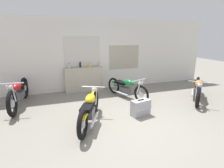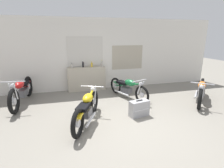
{
  "view_description": "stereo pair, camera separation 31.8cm",
  "coord_description": "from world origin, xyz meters",
  "px_view_note": "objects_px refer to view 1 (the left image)",
  "views": [
    {
      "loc": [
        -1.61,
        -3.43,
        2.15
      ],
      "look_at": [
        0.01,
        1.47,
        0.7
      ],
      "focal_mm": 28.0,
      "sensor_mm": 36.0,
      "label": 1
    },
    {
      "loc": [
        -1.31,
        -3.52,
        2.15
      ],
      "look_at": [
        0.01,
        1.47,
        0.7
      ],
      "focal_mm": 28.0,
      "sensor_mm": 36.0,
      "label": 2
    }
  ],
  "objects_px": {
    "bottle_right_center": "(99,64)",
    "motorcycle_yellow": "(90,109)",
    "bottle_left_center": "(80,64)",
    "bottle_leftmost": "(69,66)",
    "motorcycle_orange": "(198,89)",
    "motorcycle_green": "(126,87)",
    "motorcycle_red": "(19,93)",
    "bottle_center": "(89,65)",
    "hard_case_silver": "(141,108)"
  },
  "relations": [
    {
      "from": "motorcycle_orange",
      "to": "motorcycle_red",
      "type": "distance_m",
      "value": 5.85
    },
    {
      "from": "motorcycle_green",
      "to": "hard_case_silver",
      "type": "xyz_separation_m",
      "value": [
        -0.18,
        -1.43,
        -0.17
      ]
    },
    {
      "from": "motorcycle_green",
      "to": "motorcycle_orange",
      "type": "relative_size",
      "value": 1.14
    },
    {
      "from": "bottle_leftmost",
      "to": "motorcycle_orange",
      "type": "distance_m",
      "value": 4.65
    },
    {
      "from": "motorcycle_red",
      "to": "bottle_right_center",
      "type": "bearing_deg",
      "value": 17.39
    },
    {
      "from": "motorcycle_green",
      "to": "hard_case_silver",
      "type": "bearing_deg",
      "value": -97.03
    },
    {
      "from": "bottle_center",
      "to": "motorcycle_red",
      "type": "xyz_separation_m",
      "value": [
        -2.39,
        -0.85,
        -0.62
      ]
    },
    {
      "from": "motorcycle_green",
      "to": "bottle_left_center",
      "type": "bearing_deg",
      "value": 137.35
    },
    {
      "from": "motorcycle_yellow",
      "to": "bottle_left_center",
      "type": "bearing_deg",
      "value": 85.74
    },
    {
      "from": "bottle_center",
      "to": "motorcycle_red",
      "type": "height_order",
      "value": "bottle_center"
    },
    {
      "from": "bottle_center",
      "to": "motorcycle_orange",
      "type": "height_order",
      "value": "bottle_center"
    },
    {
      "from": "motorcycle_orange",
      "to": "bottle_right_center",
      "type": "bearing_deg",
      "value": 143.07
    },
    {
      "from": "motorcycle_yellow",
      "to": "motorcycle_orange",
      "type": "distance_m",
      "value": 3.88
    },
    {
      "from": "bottle_left_center",
      "to": "motorcycle_yellow",
      "type": "height_order",
      "value": "bottle_left_center"
    },
    {
      "from": "bottle_left_center",
      "to": "bottle_right_center",
      "type": "distance_m",
      "value": 0.75
    },
    {
      "from": "bottle_right_center",
      "to": "bottle_left_center",
      "type": "bearing_deg",
      "value": 176.86
    },
    {
      "from": "motorcycle_green",
      "to": "hard_case_silver",
      "type": "height_order",
      "value": "motorcycle_green"
    },
    {
      "from": "bottle_leftmost",
      "to": "motorcycle_red",
      "type": "height_order",
      "value": "bottle_leftmost"
    },
    {
      "from": "bottle_left_center",
      "to": "motorcycle_orange",
      "type": "xyz_separation_m",
      "value": [
        3.64,
        -2.21,
        -0.67
      ]
    },
    {
      "from": "bottle_center",
      "to": "motorcycle_green",
      "type": "xyz_separation_m",
      "value": [
        1.06,
        -1.21,
        -0.66
      ]
    },
    {
      "from": "motorcycle_green",
      "to": "motorcycle_orange",
      "type": "distance_m",
      "value": 2.43
    },
    {
      "from": "bottle_leftmost",
      "to": "bottle_right_center",
      "type": "xyz_separation_m",
      "value": [
        1.17,
        0.0,
        0.04
      ]
    },
    {
      "from": "bottle_right_center",
      "to": "motorcycle_orange",
      "type": "distance_m",
      "value": 3.68
    },
    {
      "from": "bottle_right_center",
      "to": "motorcycle_red",
      "type": "distance_m",
      "value": 3.01
    },
    {
      "from": "motorcycle_yellow",
      "to": "motorcycle_orange",
      "type": "height_order",
      "value": "motorcycle_yellow"
    },
    {
      "from": "motorcycle_green",
      "to": "bottle_right_center",
      "type": "bearing_deg",
      "value": 117.52
    },
    {
      "from": "bottle_center",
      "to": "bottle_leftmost",
      "type": "bearing_deg",
      "value": 177.78
    },
    {
      "from": "bottle_left_center",
      "to": "motorcycle_orange",
      "type": "distance_m",
      "value": 4.31
    },
    {
      "from": "motorcycle_orange",
      "to": "hard_case_silver",
      "type": "relative_size",
      "value": 2.82
    },
    {
      "from": "bottle_center",
      "to": "motorcycle_red",
      "type": "relative_size",
      "value": 0.1
    },
    {
      "from": "motorcycle_orange",
      "to": "bottle_leftmost",
      "type": "bearing_deg",
      "value": 151.88
    },
    {
      "from": "bottle_leftmost",
      "to": "motorcycle_orange",
      "type": "xyz_separation_m",
      "value": [
        4.06,
        -2.17,
        -0.64
      ]
    },
    {
      "from": "bottle_leftmost",
      "to": "motorcycle_red",
      "type": "xyz_separation_m",
      "value": [
        -1.64,
        -0.88,
        -0.6
      ]
    },
    {
      "from": "bottle_left_center",
      "to": "motorcycle_red",
      "type": "relative_size",
      "value": 0.11
    },
    {
      "from": "bottle_center",
      "to": "motorcycle_red",
      "type": "bearing_deg",
      "value": -160.48
    },
    {
      "from": "motorcycle_green",
      "to": "bottle_center",
      "type": "bearing_deg",
      "value": 131.36
    },
    {
      "from": "bottle_leftmost",
      "to": "motorcycle_green",
      "type": "bearing_deg",
      "value": -34.26
    },
    {
      "from": "bottle_left_center",
      "to": "motorcycle_yellow",
      "type": "distance_m",
      "value": 2.83
    },
    {
      "from": "motorcycle_orange",
      "to": "bottle_left_center",
      "type": "bearing_deg",
      "value": 148.66
    },
    {
      "from": "bottle_leftmost",
      "to": "motorcycle_yellow",
      "type": "distance_m",
      "value": 2.78
    },
    {
      "from": "motorcycle_red",
      "to": "bottle_leftmost",
      "type": "bearing_deg",
      "value": 28.16
    },
    {
      "from": "motorcycle_green",
      "to": "motorcycle_red",
      "type": "xyz_separation_m",
      "value": [
        -3.46,
        0.36,
        0.04
      ]
    },
    {
      "from": "bottle_center",
      "to": "motorcycle_orange",
      "type": "xyz_separation_m",
      "value": [
        3.31,
        -2.14,
        -0.66
      ]
    },
    {
      "from": "bottle_left_center",
      "to": "motorcycle_red",
      "type": "distance_m",
      "value": 2.35
    },
    {
      "from": "motorcycle_green",
      "to": "motorcycle_red",
      "type": "relative_size",
      "value": 0.82
    },
    {
      "from": "bottle_leftmost",
      "to": "bottle_left_center",
      "type": "height_order",
      "value": "bottle_left_center"
    },
    {
      "from": "bottle_right_center",
      "to": "motorcycle_yellow",
      "type": "bearing_deg",
      "value": -109.37
    },
    {
      "from": "bottle_leftmost",
      "to": "bottle_left_center",
      "type": "xyz_separation_m",
      "value": [
        0.43,
        0.04,
        0.03
      ]
    },
    {
      "from": "bottle_center",
      "to": "motorcycle_yellow",
      "type": "height_order",
      "value": "bottle_center"
    },
    {
      "from": "bottle_left_center",
      "to": "bottle_center",
      "type": "xyz_separation_m",
      "value": [
        0.33,
        -0.07,
        -0.02
      ]
    }
  ]
}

